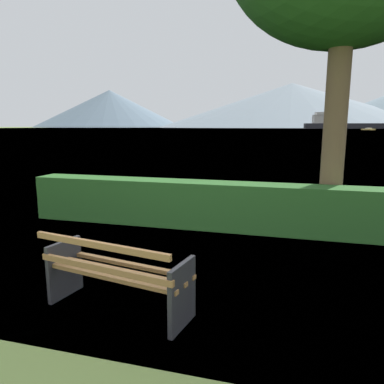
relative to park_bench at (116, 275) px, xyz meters
name	(u,v)px	position (x,y,z in m)	size (l,w,h in m)	color
ground_plane	(121,309)	(0.01, 0.06, -0.42)	(1400.00, 1400.00, 0.00)	olive
water_surface	(289,128)	(0.01, 309.23, -0.42)	(620.00, 620.00, 0.00)	slate
park_bench	(116,275)	(0.00, 0.00, 0.00)	(1.71, 0.86, 0.87)	#A0703F
hedge_row	(198,204)	(0.01, 3.48, 0.03)	(7.04, 0.61, 0.91)	#285B23
cargo_ship_large	(342,124)	(40.27, 302.20, 3.12)	(68.47, 18.33, 12.69)	#232328
fishing_boat_near	(368,129)	(38.82, 194.18, 0.00)	(5.37, 9.04, 1.14)	gold
distant_hills	(326,103)	(47.24, 548.05, 33.07)	(792.71, 396.73, 74.08)	slate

